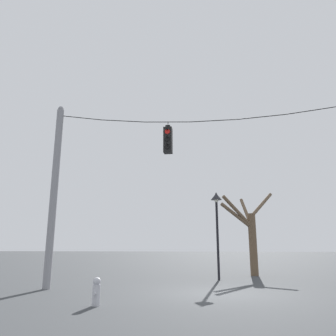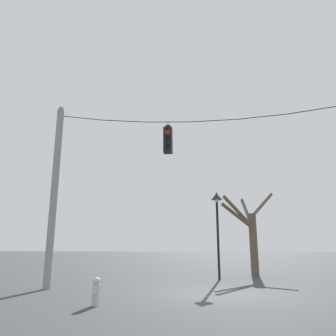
% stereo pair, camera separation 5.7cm
% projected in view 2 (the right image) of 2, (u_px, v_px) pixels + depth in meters
% --- Properties ---
extents(ground_plane, '(200.00, 200.00, 0.00)m').
position_uv_depth(ground_plane, '(220.00, 293.00, 11.38)').
color(ground_plane, '#383A3D').
extents(utility_pole_left, '(0.30, 0.30, 7.54)m').
position_uv_depth(utility_pole_left, '(54.00, 192.00, 13.40)').
color(utility_pole_left, gray).
rests_on(utility_pole_left, ground_plane).
extents(span_wire, '(13.15, 0.03, 0.64)m').
position_uv_depth(span_wire, '(214.00, 116.00, 13.14)').
color(span_wire, black).
extents(traffic_light_near_right_pole, '(0.34, 0.46, 1.31)m').
position_uv_depth(traffic_light_near_right_pole, '(168.00, 140.00, 13.18)').
color(traffic_light_near_right_pole, black).
extents(street_lamp, '(0.54, 0.93, 4.23)m').
position_uv_depth(street_lamp, '(217.00, 210.00, 16.30)').
color(street_lamp, black).
rests_on(street_lamp, ground_plane).
extents(bare_tree, '(3.35, 3.34, 4.90)m').
position_uv_depth(bare_tree, '(251.00, 231.00, 18.98)').
color(bare_tree, brown).
rests_on(bare_tree, ground_plane).
extents(fire_hydrant, '(0.22, 0.30, 0.75)m').
position_uv_depth(fire_hydrant, '(96.00, 291.00, 9.07)').
color(fire_hydrant, silver).
rests_on(fire_hydrant, ground_plane).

